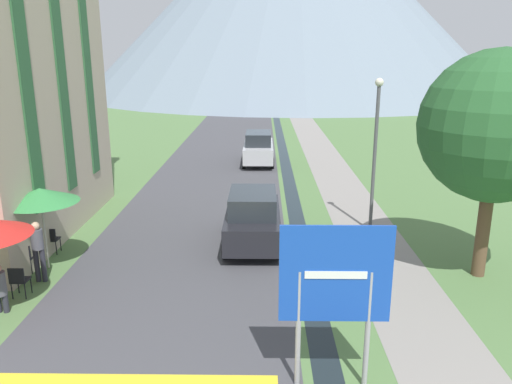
{
  "coord_description": "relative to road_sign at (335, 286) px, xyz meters",
  "views": [
    {
      "loc": [
        -0.08,
        -4.43,
        6.04
      ],
      "look_at": [
        -0.29,
        10.0,
        2.02
      ],
      "focal_mm": 35.0,
      "sensor_mm": 36.0,
      "label": 1
    }
  ],
  "objects": [
    {
      "name": "footpath",
      "position": [
        2.39,
        26.33,
        -2.06
      ],
      "size": [
        2.2,
        60.0,
        0.01
      ],
      "color": "gray",
      "rests_on": "ground_plane"
    },
    {
      "name": "road_sign",
      "position": [
        0.0,
        0.0,
        0.0
      ],
      "size": [
        2.0,
        0.11,
        3.2
      ],
      "color": "#9E9EA3",
      "rests_on": "ground_plane"
    },
    {
      "name": "cafe_chair_middle",
      "position": [
        -8.01,
        4.92,
        -1.55
      ],
      "size": [
        0.4,
        0.4,
        0.85
      ],
      "rotation": [
        0.0,
        0.0,
        0.02
      ],
      "color": "black",
      "rests_on": "ground_plane"
    },
    {
      "name": "drainage_channel",
      "position": [
        -0.01,
        26.33,
        -2.06
      ],
      "size": [
        0.6,
        60.0,
        0.0
      ],
      "color": "black",
      "rests_on": "ground_plane"
    },
    {
      "name": "person_standing_terrace",
      "position": [
        -7.36,
        4.37,
        -1.06
      ],
      "size": [
        0.32,
        0.32,
        1.72
      ],
      "color": "#282833",
      "rests_on": "ground_plane"
    },
    {
      "name": "tree_by_path",
      "position": [
        4.8,
        4.96,
        2.13
      ],
      "size": [
        4.01,
        4.01,
        6.21
      ],
      "color": "brown",
      "rests_on": "ground_plane"
    },
    {
      "name": "streetlamp",
      "position": [
        2.51,
        8.6,
        1.06
      ],
      "size": [
        0.28,
        0.28,
        5.27
      ],
      "color": "#515156",
      "rests_on": "ground_plane"
    },
    {
      "name": "cafe_chair_far_right",
      "position": [
        -8.2,
        6.14,
        -1.55
      ],
      "size": [
        0.4,
        0.4,
        0.85
      ],
      "rotation": [
        0.0,
        0.0,
        -0.14
      ],
      "color": "black",
      "rests_on": "ground_plane"
    },
    {
      "name": "ground_plane",
      "position": [
        -1.21,
        16.33,
        -2.06
      ],
      "size": [
        160.0,
        160.0,
        0.0
      ],
      "primitive_type": "plane",
      "color": "#517542"
    },
    {
      "name": "cafe_umbrella_middle_green",
      "position": [
        -7.55,
        5.28,
        0.13
      ],
      "size": [
        2.12,
        2.12,
        2.4
      ],
      "color": "#B7B2A8",
      "rests_on": "ground_plane"
    },
    {
      "name": "cafe_chair_far_left",
      "position": [
        -7.86,
        6.32,
        -1.55
      ],
      "size": [
        0.4,
        0.4,
        0.85
      ],
      "rotation": [
        0.0,
        0.0,
        0.44
      ],
      "color": "black",
      "rests_on": "ground_plane"
    },
    {
      "name": "parked_car_near",
      "position": [
        -1.61,
        7.19,
        -1.15
      ],
      "size": [
        1.83,
        3.9,
        1.82
      ],
      "color": "black",
      "rests_on": "ground_plane"
    },
    {
      "name": "parked_car_far",
      "position": [
        -1.55,
        19.64,
        -1.15
      ],
      "size": [
        1.73,
        4.17,
        1.82
      ],
      "color": "#B2B2B7",
      "rests_on": "ground_plane"
    },
    {
      "name": "cafe_chair_near_right",
      "position": [
        -7.48,
        3.41,
        -1.55
      ],
      "size": [
        0.4,
        0.4,
        0.85
      ],
      "rotation": [
        0.0,
        0.0,
        -0.49
      ],
      "color": "black",
      "rests_on": "ground_plane"
    },
    {
      "name": "road",
      "position": [
        -3.71,
        26.33,
        -2.06
      ],
      "size": [
        6.4,
        60.0,
        0.01
      ],
      "color": "#424247",
      "rests_on": "ground_plane"
    }
  ]
}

